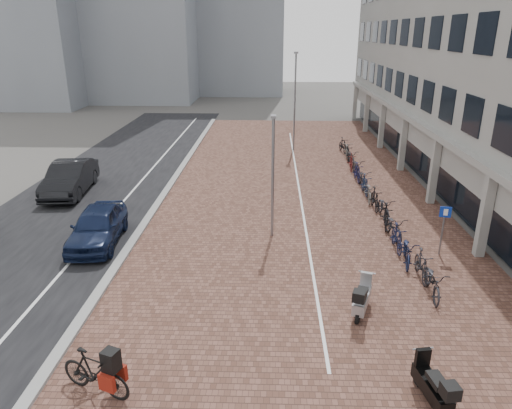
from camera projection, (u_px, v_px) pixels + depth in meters
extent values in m
plane|color=#474442|center=(250.00, 308.00, 14.88)|extent=(140.00, 140.00, 0.00)
cube|color=brown|center=(295.00, 189.00, 26.04)|extent=(14.50, 42.00, 0.04)
cube|color=black|center=(101.00, 187.00, 26.40)|extent=(8.00, 50.00, 0.03)
cube|color=gray|center=(169.00, 187.00, 26.25)|extent=(0.35, 42.00, 0.14)
cube|color=white|center=(136.00, 187.00, 26.33)|extent=(0.12, 44.00, 0.00)
cube|color=white|center=(299.00, 189.00, 26.03)|extent=(0.10, 30.00, 0.00)
cube|color=gray|center=(491.00, 27.00, 26.46)|extent=(8.00, 40.00, 13.00)
cube|color=black|center=(416.00, 144.00, 28.95)|extent=(0.15, 38.00, 3.20)
cube|color=gray|center=(416.00, 116.00, 28.34)|extent=(1.60, 38.00, 0.30)
cube|color=gray|center=(485.00, 216.00, 17.74)|extent=(0.35, 0.35, 3.40)
cube|color=gray|center=(434.00, 171.00, 23.36)|extent=(0.35, 0.35, 3.40)
cube|color=gray|center=(403.00, 144.00, 28.97)|extent=(0.35, 0.35, 3.40)
cube|color=gray|center=(382.00, 125.00, 34.59)|extent=(0.35, 0.35, 3.40)
cube|color=gray|center=(367.00, 112.00, 40.21)|extent=(0.35, 0.35, 3.40)
cube|color=gray|center=(355.00, 102.00, 45.82)|extent=(0.35, 0.35, 3.40)
cube|color=gray|center=(32.00, 14.00, 51.52)|extent=(10.00, 10.00, 20.00)
imported|color=#0E1834|center=(97.00, 226.00, 19.21)|extent=(2.18, 4.63, 1.53)
imported|color=black|center=(70.00, 178.00, 25.14)|extent=(2.28, 5.31, 1.70)
imported|color=black|center=(95.00, 373.00, 11.21)|extent=(2.06, 1.25, 1.20)
cube|color=black|center=(92.00, 354.00, 11.02)|extent=(0.46, 0.44, 0.54)
cube|color=maroon|center=(86.00, 370.00, 11.20)|extent=(0.43, 0.26, 0.42)
cube|color=maroon|center=(104.00, 371.00, 11.18)|extent=(0.43, 0.26, 0.42)
cylinder|color=slate|center=(442.00, 233.00, 18.11)|extent=(0.07, 0.07, 1.87)
cube|color=#0C2B9C|center=(446.00, 212.00, 17.76)|extent=(0.43, 0.12, 0.43)
cylinder|color=gray|center=(273.00, 179.00, 19.22)|extent=(0.12, 0.12, 5.14)
cylinder|color=slate|center=(295.00, 103.00, 33.33)|extent=(0.12, 0.12, 6.88)
imported|color=black|center=(433.00, 282.00, 15.44)|extent=(0.86, 2.03, 1.04)
imported|color=black|center=(422.00, 265.00, 16.51)|extent=(0.57, 1.77, 1.05)
imported|color=#121933|center=(407.00, 251.00, 17.60)|extent=(1.04, 2.07, 1.04)
imported|color=black|center=(397.00, 238.00, 18.67)|extent=(0.54, 1.76, 1.05)
imported|color=black|center=(394.00, 227.00, 19.75)|extent=(0.90, 2.04, 1.04)
imported|color=black|center=(386.00, 216.00, 20.82)|extent=(0.80, 1.81, 1.05)
imported|color=black|center=(384.00, 207.00, 21.90)|extent=(0.73, 1.99, 1.04)
imported|color=black|center=(375.00, 199.00, 22.98)|extent=(0.51, 1.75, 1.05)
imported|color=#5A5652|center=(369.00, 192.00, 24.06)|extent=(0.89, 2.03, 1.04)
imported|color=#121C33|center=(365.00, 185.00, 25.13)|extent=(0.52, 1.75, 1.05)
imported|color=black|center=(363.00, 178.00, 26.21)|extent=(0.70, 1.98, 1.04)
imported|color=#131436|center=(357.00, 172.00, 27.29)|extent=(0.51, 1.75, 1.05)
imported|color=black|center=(357.00, 167.00, 28.36)|extent=(0.75, 1.99, 1.04)
imported|color=#4B1414|center=(351.00, 162.00, 29.44)|extent=(0.65, 1.78, 1.05)
imported|color=black|center=(352.00, 157.00, 30.51)|extent=(0.71, 1.98, 1.04)
imported|color=black|center=(348.00, 153.00, 31.59)|extent=(0.61, 1.78, 1.05)
imported|color=#5D5C55|center=(347.00, 149.00, 32.66)|extent=(0.93, 2.04, 1.04)
imported|color=black|center=(343.00, 145.00, 33.74)|extent=(0.74, 1.80, 1.05)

